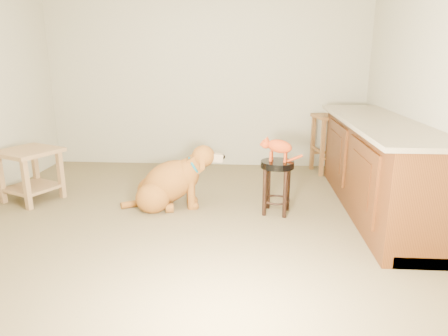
# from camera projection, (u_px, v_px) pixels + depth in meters

# --- Properties ---
(floor) EXTENTS (4.50, 4.00, 0.01)m
(floor) POSITION_uv_depth(u_px,v_px,m) (185.00, 215.00, 4.02)
(floor) COLOR brown
(floor) RESTS_ON ground
(room_shell) EXTENTS (4.54, 4.04, 2.62)m
(room_shell) POSITION_uv_depth(u_px,v_px,m) (180.00, 41.00, 3.57)
(room_shell) COLOR #B2AD90
(room_shell) RESTS_ON ground
(cabinet_run) EXTENTS (0.70, 2.56, 0.94)m
(cabinet_run) POSITION_uv_depth(u_px,v_px,m) (377.00, 169.00, 4.06)
(cabinet_run) COLOR #4B250D
(cabinet_run) RESTS_ON ground
(padded_stool) EXTENTS (0.34, 0.34, 0.54)m
(padded_stool) POSITION_uv_depth(u_px,v_px,m) (277.00, 176.00, 3.98)
(padded_stool) COLOR black
(padded_stool) RESTS_ON ground
(wood_stool) EXTENTS (0.51, 0.51, 0.79)m
(wood_stool) POSITION_uv_depth(u_px,v_px,m) (329.00, 143.00, 5.43)
(wood_stool) COLOR brown
(wood_stool) RESTS_ON ground
(side_table) EXTENTS (0.74, 0.74, 0.58)m
(side_table) POSITION_uv_depth(u_px,v_px,m) (30.00, 167.00, 4.34)
(side_table) COLOR olive
(side_table) RESTS_ON ground
(golden_retriever) EXTENTS (1.10, 0.60, 0.70)m
(golden_retriever) POSITION_uv_depth(u_px,v_px,m) (170.00, 183.00, 4.18)
(golden_retriever) COLOR brown
(golden_retriever) RESTS_ON ground
(tabby_kitten) EXTENTS (0.43, 0.18, 0.27)m
(tabby_kitten) POSITION_uv_depth(u_px,v_px,m) (277.00, 147.00, 3.91)
(tabby_kitten) COLOR #9C330F
(tabby_kitten) RESTS_ON padded_stool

